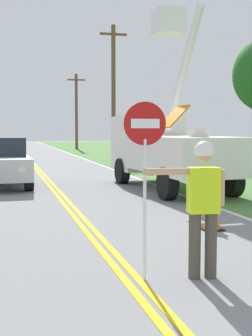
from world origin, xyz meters
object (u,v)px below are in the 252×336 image
at_px(stop_sign_paddle, 145,150).
at_px(utility_pole_mid, 113,90).
at_px(utility_pole_far, 76,110).
at_px(oncoming_sedan_nearest, 1,163).
at_px(flagger_worker, 203,200).
at_px(traffic_cone_lead, 212,213).
at_px(utility_bucket_truck, 167,146).

distance_m(stop_sign_paddle, utility_pole_mid, 25.79).
relative_size(utility_pole_mid, utility_pole_far, 1.16).
relative_size(stop_sign_paddle, oncoming_sedan_nearest, 0.56).
relative_size(flagger_worker, oncoming_sedan_nearest, 0.44).
relative_size(flagger_worker, traffic_cone_lead, 2.61).
xyz_separation_m(stop_sign_paddle, traffic_cone_lead, (2.18, 2.67, -1.37)).
xyz_separation_m(utility_pole_mid, traffic_cone_lead, (-3.14, -22.39, -4.25)).
height_order(flagger_worker, utility_pole_far, utility_pole_far).
bearing_deg(stop_sign_paddle, utility_pole_mid, 78.01).
relative_size(stop_sign_paddle, traffic_cone_lead, 3.33).
distance_m(flagger_worker, stop_sign_paddle, 1.02).
relative_size(stop_sign_paddle, utility_pole_far, 0.31).
xyz_separation_m(flagger_worker, oncoming_sedan_nearest, (-2.63, 11.11, -0.21)).
relative_size(flagger_worker, utility_bucket_truck, 0.26).
distance_m(stop_sign_paddle, traffic_cone_lead, 3.71).
xyz_separation_m(utility_pole_mid, utility_pole_far, (0.08, 17.12, -0.63)).
relative_size(utility_bucket_truck, utility_pole_far, 0.92).
distance_m(utility_bucket_truck, traffic_cone_lead, 6.81).
xyz_separation_m(utility_bucket_truck, oncoming_sedan_nearest, (-5.41, 1.74, -0.60)).
bearing_deg(oncoming_sedan_nearest, utility_pole_mid, 62.92).
xyz_separation_m(flagger_worker, utility_pole_mid, (4.56, 25.17, 3.54)).
bearing_deg(utility_pole_mid, traffic_cone_lead, -97.99).
distance_m(flagger_worker, utility_pole_mid, 25.83).
bearing_deg(utility_bucket_truck, oncoming_sedan_nearest, 162.15).
height_order(flagger_worker, stop_sign_paddle, stop_sign_paddle).
bearing_deg(utility_bucket_truck, utility_pole_mid, 83.56).
xyz_separation_m(stop_sign_paddle, utility_pole_mid, (5.33, 25.07, 2.87)).
distance_m(utility_pole_mid, traffic_cone_lead, 23.01).
distance_m(utility_bucket_truck, utility_pole_far, 33.08).
distance_m(utility_pole_far, traffic_cone_lead, 39.80).
bearing_deg(utility_bucket_truck, traffic_cone_lead, -101.67).
bearing_deg(flagger_worker, utility_bucket_truck, 73.47).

